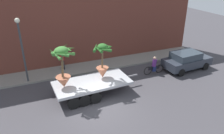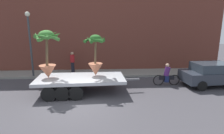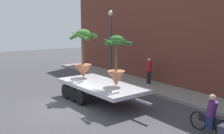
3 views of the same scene
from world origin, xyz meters
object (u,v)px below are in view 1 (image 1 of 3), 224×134
(flatbed_trailer, at_px, (89,85))
(potted_palm_middle, at_px, (63,67))
(pedestrian_near_gate, at_px, (62,60))
(cyclist, at_px, (154,66))
(street_lamp, at_px, (21,43))
(parked_car, at_px, (186,60))
(potted_palm_rear, at_px, (102,62))

(flatbed_trailer, height_order, potted_palm_middle, potted_palm_middle)
(potted_palm_middle, distance_m, pedestrian_near_gate, 4.72)
(cyclist, relative_size, street_lamp, 0.38)
(cyclist, bearing_deg, parked_car, -5.62)
(flatbed_trailer, xyz_separation_m, cyclist, (5.92, 1.14, -0.09))
(potted_palm_rear, distance_m, street_lamp, 5.95)
(potted_palm_middle, height_order, street_lamp, street_lamp)
(potted_palm_middle, bearing_deg, parked_car, 4.43)
(pedestrian_near_gate, bearing_deg, potted_palm_rear, -63.39)
(cyclist, bearing_deg, pedestrian_near_gate, 153.89)
(potted_palm_rear, bearing_deg, pedestrian_near_gate, 116.61)
(potted_palm_middle, distance_m, street_lamp, 4.17)
(parked_car, relative_size, pedestrian_near_gate, 2.51)
(flatbed_trailer, xyz_separation_m, potted_palm_middle, (-1.62, 0.02, 1.62))
(parked_car, distance_m, pedestrian_near_gate, 10.55)
(cyclist, xyz_separation_m, parked_car, (3.03, -0.30, 0.16))
(potted_palm_middle, distance_m, cyclist, 7.81)
(flatbed_trailer, bearing_deg, cyclist, 10.91)
(potted_palm_middle, xyz_separation_m, street_lamp, (-2.21, 3.43, 0.85))
(cyclist, distance_m, parked_car, 3.05)
(pedestrian_near_gate, bearing_deg, flatbed_trailer, -78.28)
(flatbed_trailer, relative_size, potted_palm_middle, 2.25)
(potted_palm_rear, distance_m, parked_car, 7.94)
(potted_palm_rear, bearing_deg, cyclist, 9.41)
(flatbed_trailer, relative_size, potted_palm_rear, 2.50)
(cyclist, distance_m, street_lamp, 10.34)
(potted_palm_rear, bearing_deg, street_lamp, 148.05)
(potted_palm_middle, bearing_deg, street_lamp, 122.82)
(potted_palm_rear, bearing_deg, parked_car, 3.61)
(potted_palm_rear, xyz_separation_m, potted_palm_middle, (-2.76, -0.33, 0.20))
(flatbed_trailer, distance_m, street_lamp, 5.72)
(potted_palm_middle, distance_m, parked_car, 10.72)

